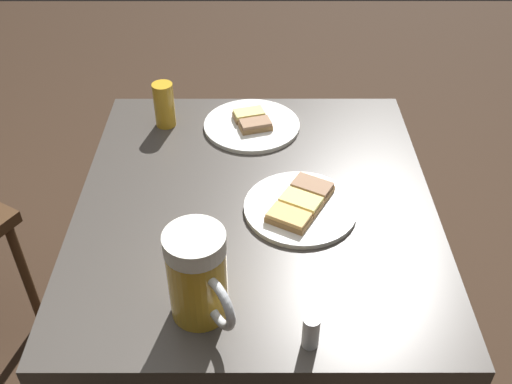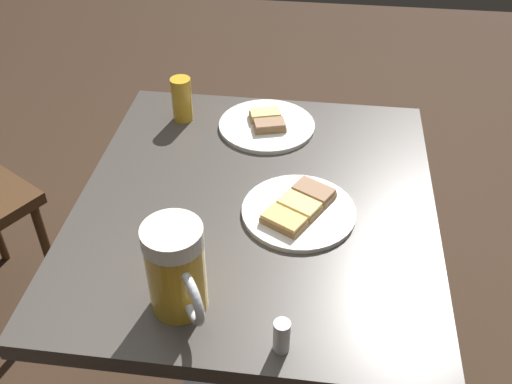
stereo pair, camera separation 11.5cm
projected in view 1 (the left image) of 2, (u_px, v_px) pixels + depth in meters
cafe_table at (256, 258)px, 1.27m from camera, size 0.79×0.71×0.76m
plate_near at (301, 206)px, 1.14m from camera, size 0.22×0.22×0.03m
plate_far at (252, 124)px, 1.37m from camera, size 0.22×0.22×0.03m
beer_mug at (199, 277)px, 0.90m from camera, size 0.14×0.11×0.17m
beer_glass_small at (165, 105)px, 1.35m from camera, size 0.05×0.05×0.11m
salt_shaker at (311, 332)px, 0.88m from camera, size 0.03×0.03×0.06m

